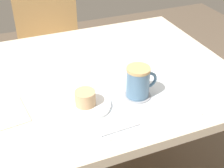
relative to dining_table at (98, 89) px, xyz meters
The scene contains 9 objects.
dining_table is the anchor object (origin of this frame).
wooden_chair 0.78m from the dining_table, 92.86° to the left, with size 0.45×0.45×0.86m.
placemat 0.22m from the dining_table, 91.45° to the right, with size 0.48×0.34×0.00m, color white.
pastry_plate 0.24m from the dining_table, 120.17° to the right, with size 0.17×0.17×0.01m, color white.
pastry 0.26m from the dining_table, 120.17° to the right, with size 0.07×0.07×0.05m, color tan.
coffee_coaster 0.23m from the dining_table, 70.12° to the right, with size 0.10×0.10×0.01m, color #99999E.
coffee_mug 0.26m from the dining_table, 69.52° to the right, with size 0.11×0.08×0.11m.
teaspoon 0.36m from the dining_table, 98.49° to the right, with size 0.01×0.01×0.13m, color silver.
paper_napkin 0.41m from the dining_table, 160.80° to the right, with size 0.15×0.15×0.00m, color silver.
Camera 1 is at (-0.34, -1.00, 1.36)m, focal length 50.00 mm.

